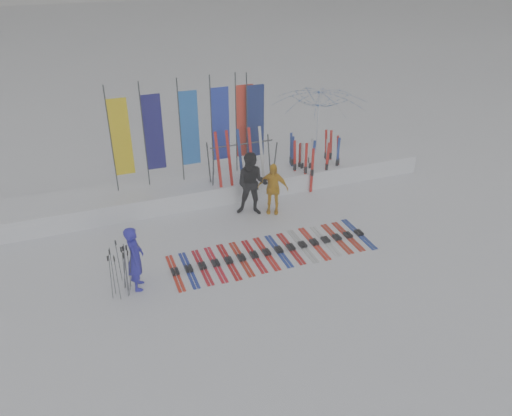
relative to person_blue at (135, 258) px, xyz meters
name	(u,v)px	position (x,y,z in m)	size (l,w,h in m)	color
ground	(271,274)	(3.14, -0.64, -0.82)	(120.00, 120.00, 0.00)	white
snow_bank	(217,186)	(3.14, 3.96, -0.52)	(14.00, 1.60, 0.60)	white
person_blue	(135,258)	(0.00, 0.00, 0.00)	(0.60, 0.39, 1.63)	#1F1BA3
person_black	(252,184)	(3.76, 2.40, 0.15)	(0.94, 0.73, 1.93)	black
person_yellow	(272,188)	(4.36, 2.27, -0.03)	(0.93, 0.39, 1.58)	#E8A60F
tent_canopy	(319,129)	(7.06, 4.66, 0.66)	(3.21, 3.27, 2.95)	white
ski_row	(273,251)	(3.54, 0.23, -0.78)	(5.39, 1.70, 0.07)	red
pole_cluster	(124,270)	(-0.30, -0.05, -0.22)	(0.76, 0.75, 1.23)	#595B60
feather_flags	(198,128)	(2.68, 4.18, 1.43)	(4.70, 0.17, 3.20)	#383A3F
ski_rack	(242,156)	(3.86, 3.56, 0.57)	(2.04, 0.80, 1.23)	#383A3F
upright_skis	(314,161)	(6.40, 3.67, -0.03)	(1.65, 1.04, 1.69)	red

